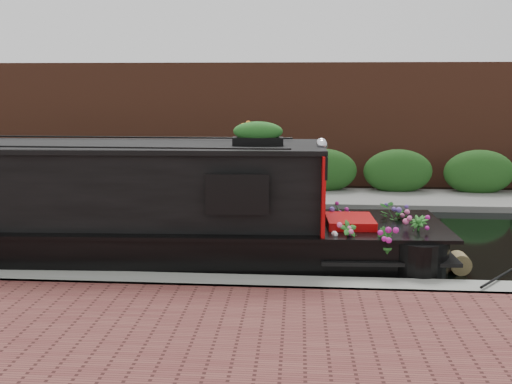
{
  "coord_description": "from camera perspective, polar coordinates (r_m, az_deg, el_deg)",
  "views": [
    {
      "loc": [
        1.28,
        -12.01,
        3.41
      ],
      "look_at": [
        0.42,
        -0.6,
        1.18
      ],
      "focal_mm": 40.0,
      "sensor_mm": 36.0,
      "label": 1
    }
  ],
  "objects": [
    {
      "name": "narrowboat",
      "position": [
        11.11,
        -16.53,
        -2.6
      ],
      "size": [
        12.67,
        2.7,
        2.94
      ],
      "rotation": [
        0.0,
        0.0,
        0.04
      ],
      "color": "black",
      "rests_on": "ground"
    },
    {
      "name": "far_bank_path",
      "position": [
        16.61,
        -0.22,
        -0.8
      ],
      "size": [
        40.0,
        2.4,
        0.34
      ],
      "primitive_type": "cube",
      "color": "slate",
      "rests_on": "ground"
    },
    {
      "name": "rope_fender",
      "position": [
        10.98,
        19.63,
        -6.7
      ],
      "size": [
        0.37,
        0.35,
        0.37
      ],
      "primitive_type": "cylinder",
      "rotation": [
        1.57,
        0.0,
        0.0
      ],
      "color": "olive",
      "rests_on": "ground"
    },
    {
      "name": "far_brick_wall",
      "position": [
        19.55,
        0.47,
        1.0
      ],
      "size": [
        40.0,
        1.0,
        8.0
      ],
      "primitive_type": "cube",
      "color": "brown",
      "rests_on": "ground"
    },
    {
      "name": "near_bank_coping",
      "position": [
        9.44,
        -3.85,
        -10.17
      ],
      "size": [
        40.0,
        0.6,
        0.5
      ],
      "primitive_type": "cube",
      "color": "gray",
      "rests_on": "ground"
    },
    {
      "name": "ground",
      "position": [
        12.55,
        -1.73,
        -4.73
      ],
      "size": [
        80.0,
        80.0,
        0.0
      ],
      "primitive_type": "plane",
      "color": "black",
      "rests_on": "ground"
    },
    {
      "name": "far_hedge",
      "position": [
        17.49,
        0.01,
        -0.2
      ],
      "size": [
        40.0,
        1.1,
        2.8
      ],
      "primitive_type": "cube",
      "color": "#204D19",
      "rests_on": "ground"
    }
  ]
}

